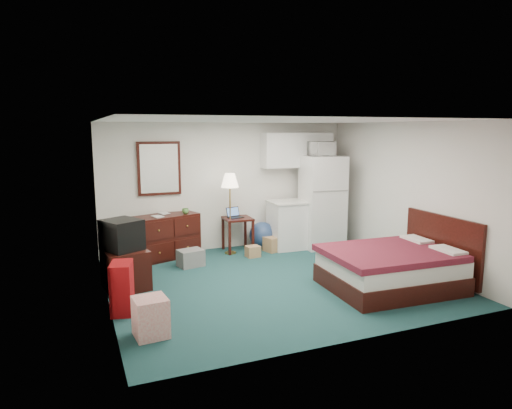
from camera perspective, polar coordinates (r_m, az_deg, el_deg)
name	(u,v)px	position (r m, az deg, el deg)	size (l,w,h in m)	color
floor	(273,280)	(7.34, 2.20, -9.47)	(5.00, 4.50, 0.01)	#0F3335
ceiling	(275,121)	(6.95, 2.33, 10.44)	(5.00, 4.50, 0.01)	silver
walls	(274,203)	(7.04, 2.26, 0.21)	(5.01, 4.51, 2.50)	silver
mirror	(159,168)	(8.71, -12.02, 4.44)	(0.80, 0.06, 1.00)	white
upper_cabinets	(297,150)	(9.46, 5.13, 6.80)	(1.50, 0.35, 0.70)	white
headboard	(442,247)	(7.77, 22.21, -4.89)	(0.06, 1.56, 1.00)	#390F0D
dresser	(166,236)	(8.65, -11.19, -3.93)	(1.19, 0.54, 0.81)	#390F0D
floor_lamp	(230,214)	(8.72, -3.25, -1.18)	(0.34, 0.34, 1.55)	gold
desk	(238,234)	(8.97, -2.30, -3.75)	(0.53, 0.53, 0.67)	#390F0D
exercise_ball	(262,235)	(9.24, 0.78, -3.81)	(0.53, 0.53, 0.53)	navy
kitchen_counter	(291,225)	(9.23, 4.45, -2.58)	(0.85, 0.64, 0.93)	white
fridge	(322,202)	(9.28, 8.28, 0.32)	(0.76, 0.76, 1.85)	silver
bed	(390,269)	(7.20, 16.43, -7.77)	(1.85, 1.44, 0.59)	maroon
tv_stand	(126,269)	(7.18, -15.98, -7.77)	(0.60, 0.65, 0.60)	#390F0D
suitcase	(122,288)	(6.26, -16.42, -9.97)	(0.26, 0.42, 0.68)	maroon
retail_box	(151,317)	(5.55, -13.03, -13.55)	(0.37, 0.37, 0.46)	white
file_bin	(191,258)	(8.11, -8.17, -6.63)	(0.42, 0.32, 0.30)	slate
cardboard_box_a	(253,251)	(8.61, -0.40, -5.88)	(0.25, 0.21, 0.21)	tan
cardboard_box_b	(272,244)	(8.98, 1.98, -4.99)	(0.24, 0.29, 0.29)	tan
laptop	(236,213)	(8.86, -2.57, -1.05)	(0.28, 0.23, 0.19)	black
crt_tv	(122,235)	(7.07, -16.43, -3.65)	(0.49, 0.53, 0.46)	black
microwave	(322,147)	(9.21, 8.19, 7.12)	(0.51, 0.28, 0.35)	silver
book_a	(153,211)	(8.34, -12.73, -0.84)	(0.17, 0.02, 0.23)	tan
book_b	(160,209)	(8.62, -11.95, -0.50)	(0.16, 0.02, 0.22)	tan
mug	(185,210)	(8.60, -8.83, -0.74)	(0.13, 0.10, 0.13)	#538B40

